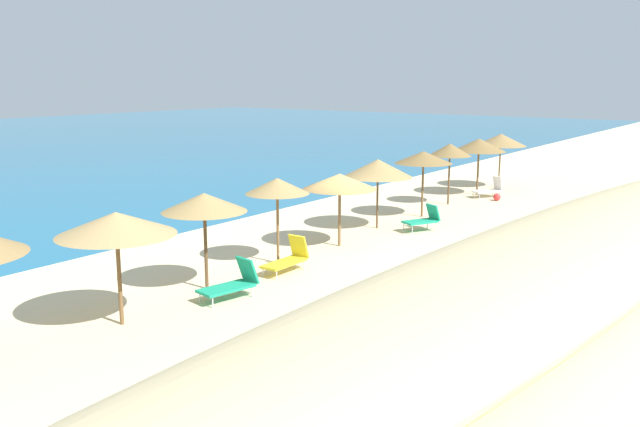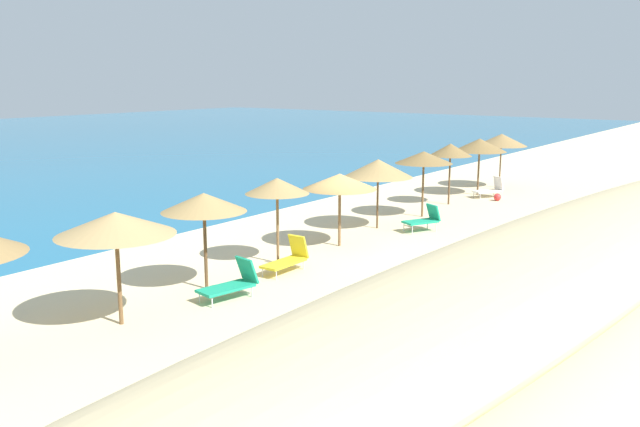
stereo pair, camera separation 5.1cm
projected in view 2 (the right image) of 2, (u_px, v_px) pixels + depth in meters
ground_plane at (349, 248)px, 22.56m from camera, size 160.00×160.00×0.00m
dune_ridge at (584, 249)px, 18.65m from camera, size 41.04×8.20×1.87m
beach_umbrella_2 at (116, 224)px, 15.12m from camera, size 2.69×2.69×2.64m
beach_umbrella_3 at (204, 203)px, 17.74m from camera, size 2.27×2.27×2.62m
beach_umbrella_4 at (277, 186)px, 20.28m from camera, size 1.94×1.94×2.64m
beach_umbrella_5 at (340, 182)px, 22.43m from camera, size 2.47×2.47×2.47m
beach_umbrella_6 at (378, 168)px, 25.10m from camera, size 2.59×2.59×2.62m
beach_umbrella_7 at (424, 158)px, 27.22m from camera, size 2.33×2.33×2.68m
beach_umbrella_8 at (450, 150)px, 29.90m from camera, size 1.91×1.91×2.74m
beach_umbrella_9 at (480, 145)px, 32.41m from camera, size 2.56×2.56×2.73m
beach_umbrella_10 at (502, 140)px, 34.62m from camera, size 2.58×2.58×2.78m
lounge_chair_0 at (424, 219)px, 24.99m from camera, size 1.49×1.18×0.97m
lounge_chair_1 at (490, 189)px, 32.11m from camera, size 1.50×1.25×0.98m
lounge_chair_2 at (288, 258)px, 19.76m from camera, size 1.60×0.60×1.01m
lounge_chair_3 at (232, 283)px, 17.35m from camera, size 1.65×0.94×1.00m
beach_ball at (497, 197)px, 31.24m from camera, size 0.35×0.35×0.35m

